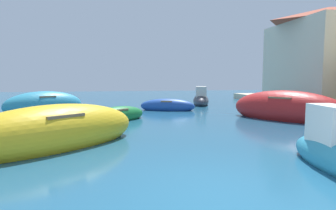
{
  "coord_description": "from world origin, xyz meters",
  "views": [
    {
      "loc": [
        -1.9,
        -4.27,
        1.99
      ],
      "look_at": [
        1.18,
        11.43,
        0.46
      ],
      "focal_mm": 29.78,
      "sensor_mm": 36.0,
      "label": 1
    }
  ],
  "objects_px": {
    "moored_boat_8": "(334,151)",
    "waterfront_building_annex": "(326,53)",
    "moored_boat_7": "(167,106)",
    "moored_boat_5": "(55,132)",
    "moored_boat_6": "(118,116)",
    "moored_boat_0": "(44,105)",
    "moored_boat_3": "(201,99)",
    "moored_boat_4": "(286,109)"
  },
  "relations": [
    {
      "from": "moored_boat_6",
      "to": "moored_boat_0",
      "type": "bearing_deg",
      "value": -83.04
    },
    {
      "from": "moored_boat_0",
      "to": "moored_boat_4",
      "type": "xyz_separation_m",
      "value": [
        12.14,
        -4.97,
        0.05
      ]
    },
    {
      "from": "moored_boat_3",
      "to": "moored_boat_7",
      "type": "distance_m",
      "value": 4.47
    },
    {
      "from": "moored_boat_4",
      "to": "moored_boat_8",
      "type": "relative_size",
      "value": 1.79
    },
    {
      "from": "waterfront_building_annex",
      "to": "moored_boat_4",
      "type": "bearing_deg",
      "value": -141.16
    },
    {
      "from": "moored_boat_7",
      "to": "moored_boat_0",
      "type": "bearing_deg",
      "value": 20.49
    },
    {
      "from": "moored_boat_4",
      "to": "moored_boat_8",
      "type": "height_order",
      "value": "moored_boat_4"
    },
    {
      "from": "moored_boat_6",
      "to": "moored_boat_7",
      "type": "bearing_deg",
      "value": -169.25
    },
    {
      "from": "moored_boat_3",
      "to": "waterfront_building_annex",
      "type": "relative_size",
      "value": 0.5
    },
    {
      "from": "moored_boat_4",
      "to": "waterfront_building_annex",
      "type": "relative_size",
      "value": 0.8
    },
    {
      "from": "moored_boat_0",
      "to": "waterfront_building_annex",
      "type": "relative_size",
      "value": 0.67
    },
    {
      "from": "moored_boat_3",
      "to": "moored_boat_6",
      "type": "relative_size",
      "value": 1.16
    },
    {
      "from": "moored_boat_8",
      "to": "waterfront_building_annex",
      "type": "height_order",
      "value": "waterfront_building_annex"
    },
    {
      "from": "moored_boat_4",
      "to": "moored_boat_6",
      "type": "distance_m",
      "value": 8.1
    },
    {
      "from": "moored_boat_5",
      "to": "moored_boat_6",
      "type": "height_order",
      "value": "moored_boat_5"
    },
    {
      "from": "moored_boat_0",
      "to": "moored_boat_3",
      "type": "height_order",
      "value": "moored_boat_3"
    },
    {
      "from": "moored_boat_3",
      "to": "moored_boat_8",
      "type": "xyz_separation_m",
      "value": [
        -1.69,
        -14.91,
        -0.03
      ]
    },
    {
      "from": "moored_boat_0",
      "to": "moored_boat_6",
      "type": "relative_size",
      "value": 1.53
    },
    {
      "from": "moored_boat_7",
      "to": "moored_boat_8",
      "type": "distance_m",
      "value": 11.87
    },
    {
      "from": "moored_boat_0",
      "to": "moored_boat_8",
      "type": "xyz_separation_m",
      "value": [
        8.73,
        -11.82,
        -0.08
      ]
    },
    {
      "from": "moored_boat_3",
      "to": "moored_boat_4",
      "type": "xyz_separation_m",
      "value": [
        1.72,
        -8.05,
        0.11
      ]
    },
    {
      "from": "moored_boat_4",
      "to": "moored_boat_6",
      "type": "bearing_deg",
      "value": -131.73
    },
    {
      "from": "moored_boat_3",
      "to": "moored_boat_4",
      "type": "distance_m",
      "value": 8.24
    },
    {
      "from": "moored_boat_7",
      "to": "waterfront_building_annex",
      "type": "distance_m",
      "value": 12.14
    },
    {
      "from": "waterfront_building_annex",
      "to": "moored_boat_8",
      "type": "bearing_deg",
      "value": -129.53
    },
    {
      "from": "moored_boat_5",
      "to": "waterfront_building_annex",
      "type": "relative_size",
      "value": 0.77
    },
    {
      "from": "moored_boat_8",
      "to": "waterfront_building_annex",
      "type": "bearing_deg",
      "value": 149.76
    },
    {
      "from": "moored_boat_4",
      "to": "waterfront_building_annex",
      "type": "xyz_separation_m",
      "value": [
        6.7,
        5.39,
        3.28
      ]
    },
    {
      "from": "moored_boat_3",
      "to": "moored_boat_5",
      "type": "height_order",
      "value": "moored_boat_3"
    },
    {
      "from": "moored_boat_5",
      "to": "moored_boat_4",
      "type": "bearing_deg",
      "value": -17.99
    },
    {
      "from": "moored_boat_5",
      "to": "moored_boat_8",
      "type": "distance_m",
      "value": 7.21
    },
    {
      "from": "moored_boat_8",
      "to": "moored_boat_5",
      "type": "bearing_deg",
      "value": -106.71
    },
    {
      "from": "moored_boat_8",
      "to": "moored_boat_6",
      "type": "bearing_deg",
      "value": -140.65
    },
    {
      "from": "moored_boat_6",
      "to": "moored_boat_8",
      "type": "distance_m",
      "value": 9.21
    },
    {
      "from": "moored_boat_0",
      "to": "moored_boat_3",
      "type": "distance_m",
      "value": 10.87
    },
    {
      "from": "moored_boat_6",
      "to": "moored_boat_8",
      "type": "bearing_deg",
      "value": 80.1
    },
    {
      "from": "moored_boat_0",
      "to": "moored_boat_8",
      "type": "height_order",
      "value": "moored_boat_8"
    },
    {
      "from": "waterfront_building_annex",
      "to": "moored_boat_0",
      "type": "bearing_deg",
      "value": -178.71
    },
    {
      "from": "moored_boat_7",
      "to": "moored_boat_5",
      "type": "bearing_deg",
      "value": 80.85
    },
    {
      "from": "waterfront_building_annex",
      "to": "moored_boat_3",
      "type": "bearing_deg",
      "value": 162.45
    },
    {
      "from": "moored_boat_4",
      "to": "moored_boat_7",
      "type": "bearing_deg",
      "value": -168.86
    },
    {
      "from": "moored_boat_0",
      "to": "moored_boat_8",
      "type": "bearing_deg",
      "value": -83.52
    }
  ]
}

